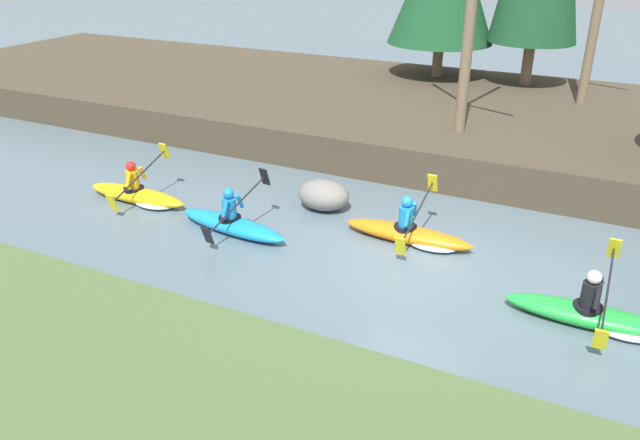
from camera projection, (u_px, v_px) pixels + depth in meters
name	position (u px, v px, depth m)	size (l,w,h in m)	color
ground_plane	(413.00, 265.00, 12.05)	(90.00, 90.00, 0.00)	slate
riverbank_far	(505.00, 124.00, 18.84)	(44.00, 9.97, 1.00)	#473D2D
bare_tree_upstream	(471.00, 21.00, 15.34)	(3.30, 3.26, 5.96)	#7A664C
kayaker_lead	(597.00, 316.00, 10.15)	(2.77, 2.06, 1.20)	green
kayaker_middle	(413.00, 234.00, 12.83)	(2.77, 2.06, 1.20)	orange
kayaker_trailing	(233.00, 223.00, 13.24)	(2.79, 2.07, 1.20)	#1993D6
kayaker_far_back	(140.00, 195.00, 14.68)	(2.77, 2.06, 1.20)	yellow
boulder_midstream	(324.00, 195.00, 14.30)	(1.21, 0.95, 0.68)	gray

